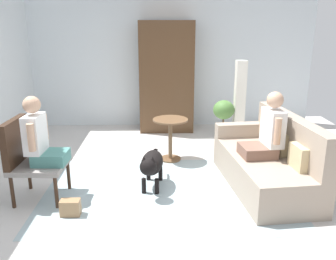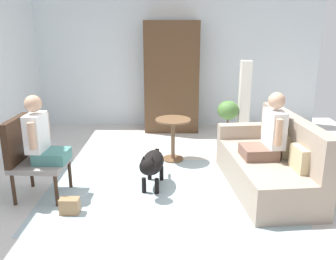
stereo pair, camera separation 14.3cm
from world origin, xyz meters
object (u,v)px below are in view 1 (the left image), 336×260
round_end_table (170,134)px  potted_plant (223,117)px  armchair (28,154)px  column_lamp (239,102)px  handbag (70,208)px  person_on_couch (268,132)px  dog (152,164)px  person_on_armchair (40,137)px  armoire_cabinet (166,77)px  couch (269,163)px

round_end_table → potted_plant: (0.97, 0.87, 0.02)m
armchair → column_lamp: column_lamp is taller
column_lamp → handbag: bearing=-133.0°
person_on_couch → column_lamp: size_ratio=0.57×
person_on_couch → column_lamp: 1.92m
dog → potted_plant: (1.23, 1.88, 0.11)m
armchair → person_on_armchair: person_on_armchair is taller
column_lamp → armoire_cabinet: (-1.27, 0.76, 0.34)m
potted_plant → person_on_armchair: bearing=-140.3°
round_end_table → potted_plant: bearing=42.0°
column_lamp → handbag: 3.59m
dog → column_lamp: size_ratio=0.63×
round_end_table → handbag: size_ratio=3.05×
person_on_couch → round_end_table: size_ratio=1.25×
couch → armoire_cabinet: bearing=115.6°
armchair → potted_plant: bearing=37.8°
round_end_table → column_lamp: (1.25, 0.92, 0.29)m
handbag → dog: bearing=36.2°
armchair → potted_plant: size_ratio=1.30×
dog → column_lamp: column_lamp is taller
potted_plant → handbag: potted_plant is taller
couch → round_end_table: size_ratio=2.89×
couch → armchair: armchair is taller
couch → dog: bearing=-178.3°
couch → handbag: bearing=-163.8°
armchair → round_end_table: armchair is taller
couch → potted_plant: bearing=98.5°
couch → armchair: bearing=-175.0°
armchair → column_lamp: 3.67m
dog → column_lamp: bearing=51.9°
potted_plant → handbag: 3.33m
person_on_couch → column_lamp: bearing=88.1°
couch → round_end_table: bearing=142.2°
armchair → person_on_couch: 2.93m
armchair → dog: (1.46, 0.22, -0.22)m
person_on_couch → armoire_cabinet: (-1.21, 2.67, 0.30)m
person_on_couch → handbag: (-2.35, -0.67, -0.66)m
armoire_cabinet → column_lamp: bearing=-30.8°
round_end_table → person_on_couch: bearing=-40.0°
dog → round_end_table: bearing=75.1°
armchair → armoire_cabinet: armoire_cabinet is taller
person_on_armchair → column_lamp: bearing=37.5°
handbag → armoire_cabinet: bearing=71.2°
round_end_table → column_lamp: bearing=36.5°
couch → dog: couch is taller
dog → handbag: dog is taller
round_end_table → handbag: round_end_table is taller
potted_plant → column_lamp: 0.39m
potted_plant → handbag: (-2.13, -2.53, -0.36)m
person_on_couch → potted_plant: bearing=96.7°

